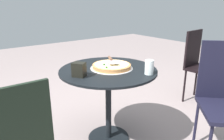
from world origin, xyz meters
name	(u,v)px	position (x,y,z in m)	size (l,w,h in m)	color
ground_plane	(109,138)	(0.00, 0.00, 0.00)	(10.00, 10.00, 0.00)	gray
patio_table	(108,85)	(0.00, 0.00, 0.54)	(0.83, 0.83, 0.69)	black
pizza_on_tray	(112,66)	(-0.04, 0.00, 0.71)	(0.37, 0.37, 0.06)	silver
pizza_server	(111,60)	(-0.06, -0.03, 0.75)	(0.13, 0.21, 0.02)	silver
drinking_cup	(149,67)	(-0.17, 0.30, 0.75)	(0.07, 0.07, 0.11)	white
napkin_dispenser	(79,70)	(0.29, 0.02, 0.75)	(0.09, 0.07, 0.11)	black
patio_chair_near	(199,62)	(-1.39, 0.03, 0.52)	(0.39, 0.39, 0.91)	black
patio_chair_corner	(13,136)	(0.84, 0.22, 0.50)	(0.39, 0.39, 0.85)	black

